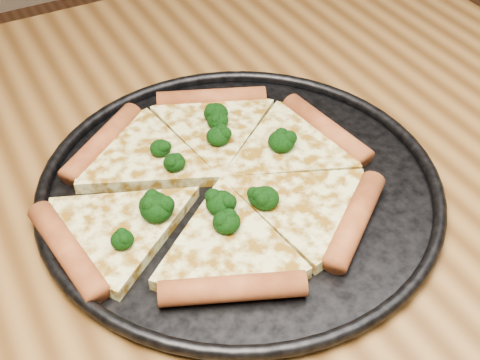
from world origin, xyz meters
name	(u,v)px	position (x,y,z in m)	size (l,w,h in m)	color
dining_table	(142,288)	(0.00, 0.00, 0.66)	(1.20, 0.90, 0.75)	brown
pizza_pan	(240,186)	(0.11, -0.01, 0.76)	(0.40, 0.40, 0.02)	black
pizza	(217,180)	(0.09, 0.00, 0.77)	(0.34, 0.32, 0.02)	#E5E28C
broccoli_florets	(208,176)	(0.08, 0.00, 0.78)	(0.22, 0.18, 0.02)	black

